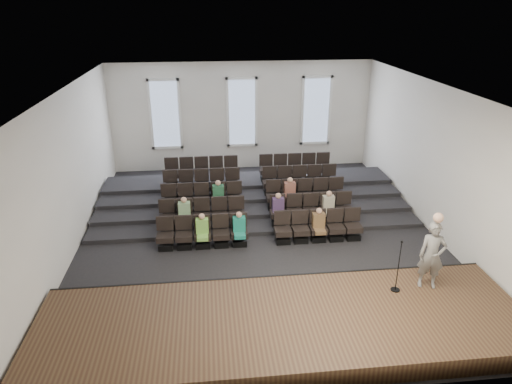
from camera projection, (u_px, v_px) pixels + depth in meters
ground at (259, 235)px, 15.75m from camera, size 14.00×14.00×0.00m
ceiling at (260, 89)px, 13.81m from camera, size 12.00×14.00×0.02m
wall_back at (242, 116)px, 21.22m from camera, size 12.00×0.04×5.00m
wall_front at (304, 295)px, 8.35m from camera, size 12.00×0.04×5.00m
wall_left at (67, 174)px, 14.18m from camera, size 0.04×14.00×5.00m
wall_right at (436, 160)px, 15.39m from camera, size 0.04×14.00×5.00m
stage at (284, 326)px, 10.98m from camera, size 11.80×3.60×0.50m
stage_lip at (273, 284)px, 12.60m from camera, size 11.80×0.06×0.52m
risers at (250, 194)px, 18.58m from camera, size 11.80×4.80×0.60m
seating_rows at (254, 199)px, 16.90m from camera, size 6.80×4.70×1.67m
windows at (242, 113)px, 21.08m from camera, size 8.44×0.10×3.24m
audience at (258, 210)px, 15.73m from camera, size 5.45×2.64×1.10m
speaker at (432, 255)px, 11.73m from camera, size 0.77×0.60×1.84m
mic_stand at (397, 276)px, 11.74m from camera, size 0.24×0.24×1.46m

